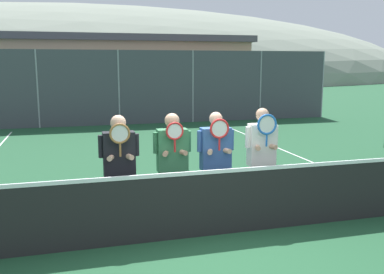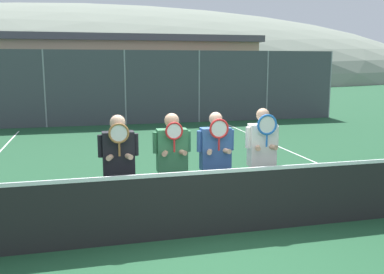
{
  "view_description": "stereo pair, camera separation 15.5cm",
  "coord_description": "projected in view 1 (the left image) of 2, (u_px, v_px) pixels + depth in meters",
  "views": [
    {
      "loc": [
        -1.76,
        -5.67,
        2.52
      ],
      "look_at": [
        0.03,
        0.8,
        1.34
      ],
      "focal_mm": 40.0,
      "sensor_mm": 36.0,
      "label": 1
    },
    {
      "loc": [
        -1.61,
        -5.71,
        2.52
      ],
      "look_at": [
        0.03,
        0.8,
        1.34
      ],
      "focal_mm": 40.0,
      "sensor_mm": 36.0,
      "label": 2
    }
  ],
  "objects": [
    {
      "name": "fence_back",
      "position": [
        119.0,
        88.0,
        17.25
      ],
      "size": [
        18.7,
        0.06,
        3.01
      ],
      "color": "gray",
      "rests_on": "ground_plane"
    },
    {
      "name": "car_left_of_center",
      "position": [
        131.0,
        96.0,
        20.06
      ],
      "size": [
        4.73,
        1.99,
        1.88
      ],
      "color": "#B2B7BC",
      "rests_on": "ground_plane"
    },
    {
      "name": "court_line_right_sideline",
      "position": [
        329.0,
        169.0,
        10.18
      ],
      "size": [
        0.05,
        16.0,
        0.01
      ],
      "primitive_type": "cube",
      "color": "white",
      "rests_on": "ground_plane"
    },
    {
      "name": "car_center",
      "position": [
        234.0,
        94.0,
        21.55
      ],
      "size": [
        4.07,
        1.9,
        1.87
      ],
      "color": "maroon",
      "rests_on": "ground_plane"
    },
    {
      "name": "player_rightmost",
      "position": [
        262.0,
        153.0,
        6.92
      ],
      "size": [
        0.57,
        0.34,
        1.8
      ],
      "color": "white",
      "rests_on": "ground_plane"
    },
    {
      "name": "ground_plane",
      "position": [
        205.0,
        236.0,
        6.28
      ],
      "size": [
        120.0,
        120.0,
        0.0
      ],
      "primitive_type": "plane",
      "color": "#1E4C2D"
    },
    {
      "name": "clubhouse_building",
      "position": [
        110.0,
        71.0,
        25.0
      ],
      "size": [
        16.11,
        5.5,
        4.02
      ],
      "color": "tan",
      "rests_on": "ground_plane"
    },
    {
      "name": "hill_distant",
      "position": [
        86.0,
        80.0,
        63.49
      ],
      "size": [
        105.89,
        58.83,
        20.59
      ],
      "color": "gray",
      "rests_on": "ground_plane"
    },
    {
      "name": "player_leftmost",
      "position": [
        119.0,
        163.0,
        6.3
      ],
      "size": [
        0.6,
        0.34,
        1.77
      ],
      "color": "white",
      "rests_on": "ground_plane"
    },
    {
      "name": "tennis_net",
      "position": [
        205.0,
        203.0,
        6.19
      ],
      "size": [
        10.84,
        0.09,
        1.09
      ],
      "color": "gray",
      "rests_on": "ground_plane"
    },
    {
      "name": "player_center_left",
      "position": [
        172.0,
        158.0,
        6.64
      ],
      "size": [
        0.6,
        0.34,
        1.75
      ],
      "color": "#56565B",
      "rests_on": "ground_plane"
    },
    {
      "name": "car_far_left",
      "position": [
        4.0,
        100.0,
        18.51
      ],
      "size": [
        4.69,
        2.09,
        1.8
      ],
      "color": "navy",
      "rests_on": "ground_plane"
    },
    {
      "name": "player_center_right",
      "position": [
        216.0,
        157.0,
        6.74
      ],
      "size": [
        0.6,
        0.34,
        1.76
      ],
      "color": "#56565B",
      "rests_on": "ground_plane"
    }
  ]
}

